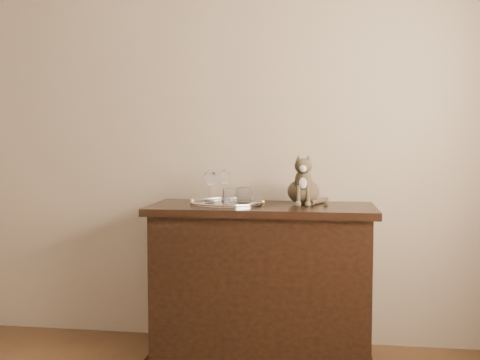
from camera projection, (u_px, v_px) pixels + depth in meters
The scene contains 9 objects.
wall_back at pixel (168, 115), 3.22m from camera, with size 4.00×0.10×2.70m, color tan.
sideboard at pixel (261, 283), 2.89m from camera, with size 1.20×0.50×0.85m, color black, non-canonical shape.
tray at pixel (227, 204), 2.90m from camera, with size 0.40×0.40×0.01m, color silver.
wine_glass_a at pixel (209, 186), 3.00m from camera, with size 0.06×0.06×0.17m, color white, non-canonical shape.
wine_glass_b at pixel (225, 185), 3.01m from camera, with size 0.07×0.07×0.18m, color silver, non-canonical shape.
wine_glass_c at pixel (210, 187), 2.89m from camera, with size 0.07×0.07×0.18m, color silver, non-canonical shape.
tumbler_b at pixel (229, 197), 2.82m from camera, with size 0.08×0.08×0.08m, color silver.
tumbler_c at pixel (244, 195), 2.90m from camera, with size 0.07×0.07×0.08m, color white.
cat at pixel (304, 179), 2.92m from camera, with size 0.27×0.25×0.27m, color brown, non-canonical shape.
Camera 1 is at (0.88, -0.89, 1.18)m, focal length 40.00 mm.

